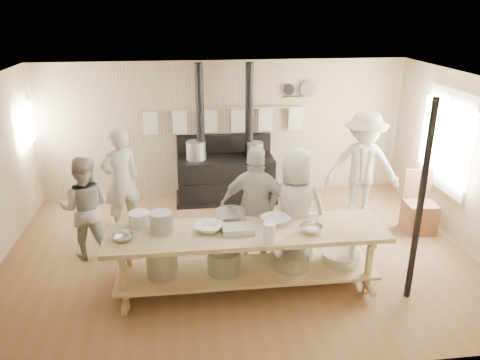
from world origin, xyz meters
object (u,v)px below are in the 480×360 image
object	(u,v)px
cook_left	(85,208)
chair	(419,214)
stove	(225,174)
cook_far_left	(121,181)
cook_by_window	(363,167)
cook_right	(257,208)
prep_table	(246,253)
roasting_pan	(238,229)
cook_center	(295,210)

from	to	relation	value
cook_left	chair	distance (m)	5.31
stove	cook_far_left	world-z (taller)	stove
cook_far_left	cook_by_window	distance (m)	4.03
cook_far_left	cook_by_window	size ratio (longest dim) A/B	0.91
cook_right	cook_by_window	size ratio (longest dim) A/B	0.92
stove	cook_left	bearing A→B (deg)	-139.70
stove	cook_by_window	size ratio (longest dim) A/B	1.34
stove	cook_left	world-z (taller)	stove
cook_far_left	cook_right	xyz separation A→B (m)	(2.02, -1.36, 0.01)
prep_table	cook_far_left	distance (m)	2.66
roasting_pan	cook_center	bearing A→B (deg)	30.27
cook_right	roasting_pan	bearing A→B (deg)	79.10
prep_table	cook_right	distance (m)	0.72
roasting_pan	cook_far_left	bearing A→B (deg)	130.35
prep_table	cook_by_window	bearing A→B (deg)	39.60
cook_right	roasting_pan	world-z (taller)	cook_right
cook_center	stove	bearing A→B (deg)	-57.62
cook_center	cook_by_window	distance (m)	2.04
cook_center	roasting_pan	world-z (taller)	cook_center
cook_center	roasting_pan	xyz separation A→B (m)	(-0.86, -0.50, 0.01)
cook_far_left	cook_left	size ratio (longest dim) A/B	1.13
cook_center	cook_right	bearing A→B (deg)	3.24
stove	roasting_pan	xyz separation A→B (m)	(-0.11, -3.06, 0.37)
cook_left	cook_center	bearing A→B (deg)	169.54
stove	cook_right	bearing A→B (deg)	-84.80
cook_right	stove	bearing A→B (deg)	-67.40
prep_table	cook_right	world-z (taller)	cook_right
cook_left	chair	size ratio (longest dim) A/B	1.53
prep_table	cook_center	bearing A→B (deg)	31.32
cook_far_left	cook_left	bearing A→B (deg)	33.09
cook_far_left	chair	distance (m)	4.93
cook_center	cook_far_left	bearing A→B (deg)	-14.07
cook_far_left	cook_center	size ratio (longest dim) A/B	0.99
prep_table	cook_left	world-z (taller)	cook_left
stove	cook_by_window	bearing A→B (deg)	-27.59
cook_by_window	roasting_pan	distance (m)	3.02
cook_far_left	cook_right	size ratio (longest dim) A/B	0.99
stove	chair	xyz separation A→B (m)	(3.07, -1.70, -0.22)
chair	stove	bearing A→B (deg)	155.64
cook_far_left	chair	world-z (taller)	cook_far_left
chair	roasting_pan	size ratio (longest dim) A/B	2.54
cook_far_left	chair	xyz separation A→B (m)	(4.86, -0.61, -0.58)
stove	roasting_pan	world-z (taller)	stove
cook_far_left	stove	bearing A→B (deg)	-177.86
cook_by_window	cook_right	bearing A→B (deg)	-134.70
cook_far_left	roasting_pan	size ratio (longest dim) A/B	4.39
cook_far_left	roasting_pan	world-z (taller)	cook_far_left
roasting_pan	prep_table	bearing A→B (deg)	22.51
stove	chair	size ratio (longest dim) A/B	2.55
cook_right	chair	world-z (taller)	cook_right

